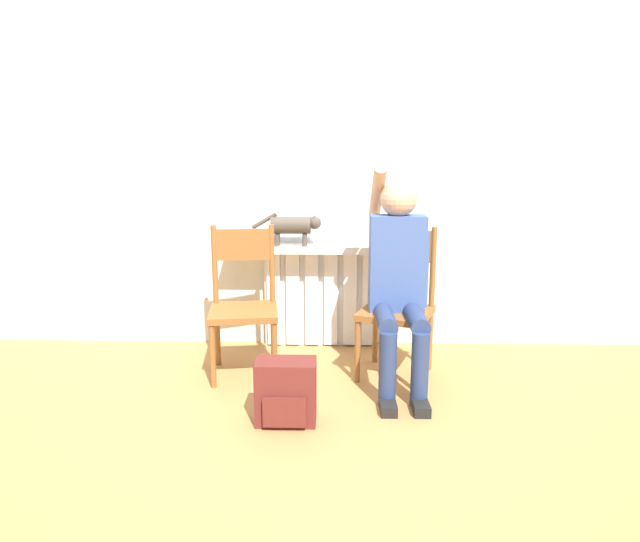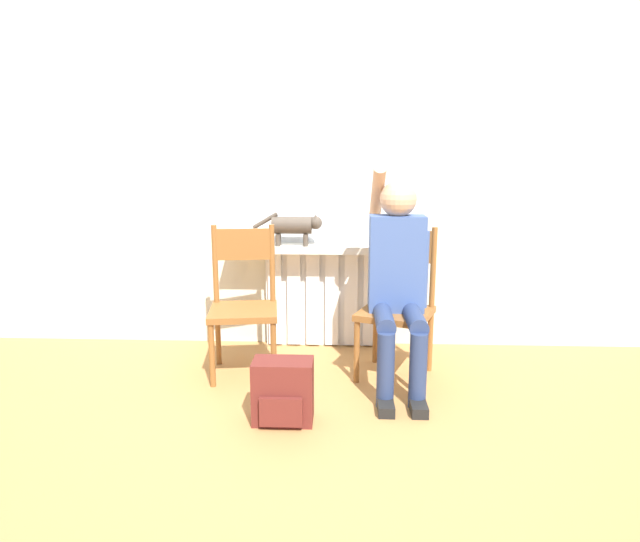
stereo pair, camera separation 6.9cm
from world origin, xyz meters
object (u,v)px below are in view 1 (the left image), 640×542
object	(u,v)px
chair_right	(398,303)
person	(398,272)
backpack	(286,392)
chair_left	(244,302)
cat	(294,226)

from	to	relation	value
chair_right	person	bearing A→B (deg)	-77.13
person	backpack	bearing A→B (deg)	-138.32
chair_left	backpack	world-z (taller)	chair_left
chair_right	backpack	world-z (taller)	chair_right
chair_left	backpack	size ratio (longest dim) A/B	2.81
person	chair_left	bearing A→B (deg)	173.11
cat	chair_left	bearing A→B (deg)	-125.08
chair_right	backpack	xyz separation A→B (m)	(-0.66, -0.69, -0.31)
person	cat	size ratio (longest dim) A/B	2.75
chair_left	chair_right	distance (m)	0.99
chair_right	cat	bearing A→B (deg)	169.72
chair_right	person	distance (m)	0.25
cat	backpack	world-z (taller)	cat
person	chair_right	bearing A→B (deg)	81.60
chair_right	cat	size ratio (longest dim) A/B	1.93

